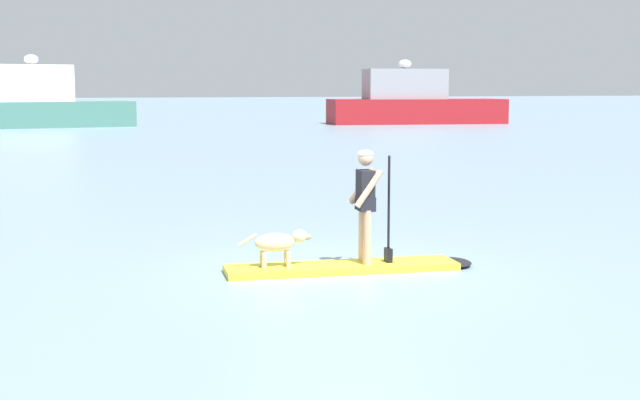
{
  "coord_description": "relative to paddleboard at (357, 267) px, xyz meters",
  "views": [
    {
      "loc": [
        -4.21,
        -11.78,
        2.62
      ],
      "look_at": [
        0.0,
        1.0,
        0.9
      ],
      "focal_mm": 50.08,
      "sensor_mm": 36.0,
      "label": 1
    }
  ],
  "objects": [
    {
      "name": "ground_plane",
      "position": [
        -0.23,
        0.02,
        -0.05
      ],
      "size": [
        400.0,
        400.0,
        0.0
      ],
      "primitive_type": "plane",
      "color": "gray"
    },
    {
      "name": "paddleboard",
      "position": [
        0.0,
        0.0,
        0.0
      ],
      "size": [
        3.66,
        1.03,
        0.1
      ],
      "color": "yellow",
      "rests_on": "ground_plane"
    },
    {
      "name": "person_paddler",
      "position": [
        0.13,
        -0.01,
        0.99
      ],
      "size": [
        0.63,
        0.51,
        1.63
      ],
      "color": "tan",
      "rests_on": "paddleboard"
    },
    {
      "name": "dog",
      "position": [
        -1.14,
        0.11,
        0.39
      ],
      "size": [
        1.04,
        0.27,
        0.52
      ],
      "color": "#CCB78C",
      "rests_on": "paddleboard"
    },
    {
      "name": "moored_boat_far_starboard",
      "position": [
        -3.42,
        48.56,
        1.43
      ],
      "size": [
        11.19,
        4.82,
        4.63
      ],
      "color": "#3F7266",
      "rests_on": "ground_plane"
    },
    {
      "name": "moored_boat_center",
      "position": [
        21.52,
        46.1,
        1.38
      ],
      "size": [
        12.71,
        5.23,
        4.46
      ],
      "color": "maroon",
      "rests_on": "ground_plane"
    }
  ]
}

